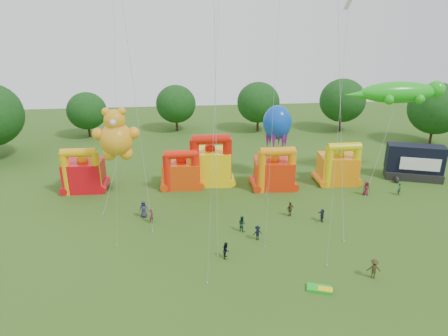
{
  "coord_description": "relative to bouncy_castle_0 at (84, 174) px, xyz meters",
  "views": [
    {
      "loc": [
        -7.09,
        -21.29,
        21.06
      ],
      "look_at": [
        -2.82,
        18.0,
        6.15
      ],
      "focal_mm": 32.0,
      "sensor_mm": 36.0,
      "label": 1
    }
  ],
  "objects": [
    {
      "name": "tree_ring",
      "position": [
        18.75,
        -27.46,
        3.95
      ],
      "size": [
        121.04,
        123.12,
        12.07
      ],
      "color": "#352314",
      "rests_on": "ground"
    },
    {
      "name": "bouncy_castle_0",
      "position": [
        0.0,
        0.0,
        0.0
      ],
      "size": [
        4.89,
        3.97,
        6.06
      ],
      "color": "red",
      "rests_on": "ground"
    },
    {
      "name": "bouncy_castle_1",
      "position": [
        12.55,
        -0.22,
        -0.24
      ],
      "size": [
        5.01,
        4.16,
        5.42
      ],
      "color": "#EA420C",
      "rests_on": "ground"
    },
    {
      "name": "bouncy_castle_2",
      "position": [
        16.4,
        0.66,
        0.4
      ],
      "size": [
        5.76,
        4.75,
        7.16
      ],
      "color": "yellow",
      "rests_on": "ground"
    },
    {
      "name": "bouncy_castle_3",
      "position": [
        24.57,
        -1.81,
        -0.04
      ],
      "size": [
        5.36,
        4.47,
        5.96
      ],
      "color": "red",
      "rests_on": "ground"
    },
    {
      "name": "bouncy_castle_4",
      "position": [
        33.52,
        -1.13,
        -0.02
      ],
      "size": [
        5.22,
        4.34,
        6.02
      ],
      "color": "orange",
      "rests_on": "ground"
    },
    {
      "name": "stage_trailer",
      "position": [
        44.53,
        -0.74,
        0.02
      ],
      "size": [
        7.89,
        5.1,
        4.85
      ],
      "color": "black",
      "rests_on": "ground"
    },
    {
      "name": "teddy_bear_kite",
      "position": [
        4.72,
        -3.36,
        3.79
      ],
      "size": [
        5.58,
        6.96,
        11.42
      ],
      "color": "orange",
      "rests_on": "ground"
    },
    {
      "name": "gecko_kite",
      "position": [
        39.26,
        -1.59,
        4.33
      ],
      "size": [
        13.96,
        9.52,
        13.29
      ],
      "color": "green",
      "rests_on": "ground"
    },
    {
      "name": "octopus_kite",
      "position": [
        24.85,
        0.08,
        2.63
      ],
      "size": [
        4.57,
        8.05,
        10.34
      ],
      "color": "#0C43BA",
      "rests_on": "ground"
    },
    {
      "name": "parafoil_kites",
      "position": [
        14.25,
        -9.0,
        12.06
      ],
      "size": [
        26.85,
        14.04,
        31.05
      ],
      "color": "red",
      "rests_on": "ground"
    },
    {
      "name": "diamond_kites",
      "position": [
        16.72,
        -14.59,
        13.92
      ],
      "size": [
        21.95,
        13.47,
        38.22
      ],
      "color": "#DC0A41",
      "rests_on": "ground"
    },
    {
      "name": "folded_kite_bundle",
      "position": [
        23.62,
        -23.14,
        -2.17
      ],
      "size": [
        2.22,
        1.61,
        0.31
      ],
      "color": "green",
      "rests_on": "ground"
    },
    {
      "name": "spectator_0",
      "position": [
        8.19,
        -8.49,
        -1.32
      ],
      "size": [
        1.07,
        0.79,
        1.98
      ],
      "primitive_type": "imported",
      "rotation": [
        0.0,
        0.0,
        0.18
      ],
      "color": "#2C2945",
      "rests_on": "ground"
    },
    {
      "name": "spectator_1",
      "position": [
        9.11,
        -9.89,
        -1.49
      ],
      "size": [
        0.59,
        0.7,
        1.65
      ],
      "primitive_type": "imported",
      "rotation": [
        0.0,
        0.0,
        1.2
      ],
      "color": "#511722",
      "rests_on": "ground"
    },
    {
      "name": "spectator_2",
      "position": [
        18.67,
        -12.72,
        -1.45
      ],
      "size": [
        1.02,
        1.06,
        1.72
      ],
      "primitive_type": "imported",
      "rotation": [
        0.0,
        0.0,
        2.21
      ],
      "color": "#193F2A",
      "rests_on": "ground"
    },
    {
      "name": "spectator_3",
      "position": [
        19.97,
        -14.64,
        -1.55
      ],
      "size": [
        1.1,
        0.79,
        1.53
      ],
      "primitive_type": "imported",
      "rotation": [
        0.0,
        0.0,
        3.39
      ],
      "color": "black",
      "rests_on": "ground"
    },
    {
      "name": "spectator_4",
      "position": [
        24.59,
        -9.98,
        -1.45
      ],
      "size": [
        1.1,
        0.82,
        1.73
      ],
      "primitive_type": "imported",
      "rotation": [
        0.0,
        0.0,
        3.59
      ],
      "color": "#45391B",
      "rests_on": "ground"
    },
    {
      "name": "spectator_5",
      "position": [
        27.72,
        -11.65,
        -1.55
      ],
      "size": [
        0.48,
        1.43,
        1.53
      ],
      "primitive_type": "imported",
      "rotation": [
        0.0,
        0.0,
        4.73
      ],
      "color": "#282C42",
      "rests_on": "ground"
    },
    {
      "name": "spectator_6",
      "position": [
        35.63,
        -5.46,
        -1.4
      ],
      "size": [
        0.9,
        0.59,
        1.82
      ],
      "primitive_type": "imported",
      "rotation": [
        0.0,
        0.0,
        6.27
      ],
      "color": "#5A1925",
      "rests_on": "ground"
    },
    {
      "name": "spectator_7",
      "position": [
        39.84,
        -5.85,
        -1.51
      ],
      "size": [
        0.68,
        0.69,
        1.61
      ],
      "primitive_type": "imported",
      "rotation": [
        0.0,
        0.0,
        0.82
      ],
      "color": "#1C462F",
      "rests_on": "ground"
    },
    {
      "name": "spectator_8",
      "position": [
        16.47,
        -17.54,
        -1.51
      ],
      "size": [
        0.78,
        0.91,
        1.61
      ],
      "primitive_type": "imported",
      "rotation": [
        0.0,
        0.0,
        1.32
      ],
      "color": "black",
      "rests_on": "ground"
    },
    {
      "name": "spectator_9",
      "position": [
        28.73,
        -21.96,
        -1.41
      ],
      "size": [
        1.28,
        0.9,
        1.81
      ],
      "primitive_type": "imported",
      "rotation": [
        0.0,
        0.0,
        2.93
      ],
      "color": "#362E15",
      "rests_on": "ground"
    }
  ]
}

